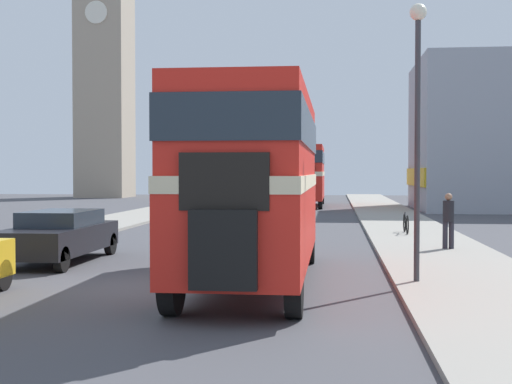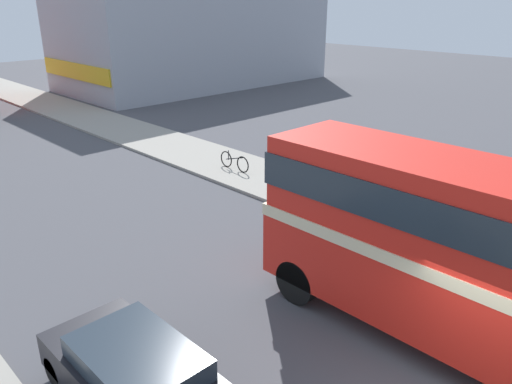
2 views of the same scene
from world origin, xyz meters
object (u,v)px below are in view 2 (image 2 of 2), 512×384
at_px(car_parked_mid, 144,383).
at_px(bicycle_on_pavement, 234,162).
at_px(double_decker_bus, 471,249).
at_px(pedestrian_walking, 349,175).

xyz_separation_m(car_parked_mid, bicycle_on_pavement, (10.09, 8.83, -0.25)).
bearing_deg(bicycle_on_pavement, double_decker_bus, -110.35).
height_order(double_decker_bus, pedestrian_walking, double_decker_bus).
xyz_separation_m(car_parked_mid, pedestrian_walking, (10.81, 3.44, 0.33)).
relative_size(double_decker_bus, car_parked_mid, 1.99).
bearing_deg(pedestrian_walking, double_decker_bus, -128.33).
bearing_deg(pedestrian_walking, bicycle_on_pavement, 97.67).
bearing_deg(double_decker_bus, pedestrian_walking, 51.67).
bearing_deg(bicycle_on_pavement, pedestrian_walking, -82.33).
relative_size(car_parked_mid, pedestrian_walking, 2.80).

